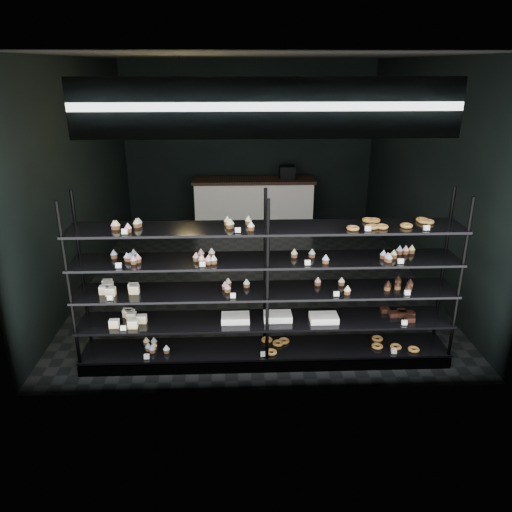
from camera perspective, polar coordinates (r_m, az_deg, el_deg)
name	(u,v)px	position (r m, az deg, el deg)	size (l,w,h in m)	color
room	(255,174)	(7.39, -0.17, 9.41)	(5.01, 6.01, 3.20)	black
display_shelf	(264,310)	(5.38, 0.87, -6.16)	(4.00, 0.50, 1.91)	black
signage	(267,108)	(4.33, 1.30, 16.53)	(3.30, 0.05, 0.50)	#0B1439
pendant_lamp	(182,120)	(6.45, -8.40, 15.14)	(0.36, 0.36, 0.91)	black
service_counter	(254,202)	(10.07, -0.21, 6.16)	(2.42, 0.65, 1.23)	silver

